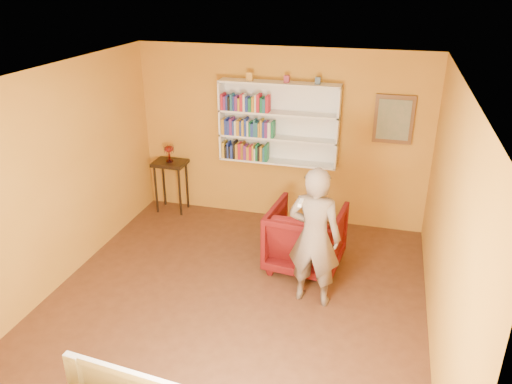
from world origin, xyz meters
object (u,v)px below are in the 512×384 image
console_table (170,170)px  armchair (306,237)px  ruby_lustre (169,150)px  person (314,237)px  bookshelf (279,123)px

console_table → armchair: (2.45, -1.16, -0.28)m
armchair → ruby_lustre: bearing=-19.3°
ruby_lustre → person: size_ratio=0.15×
console_table → armchair: bearing=-25.3°
bookshelf → armchair: 1.88m
ruby_lustre → armchair: (2.45, -1.16, -0.61)m
bookshelf → person: 2.36m
console_table → person: 3.27m
ruby_lustre → person: bearing=-35.5°
bookshelf → console_table: bearing=-174.8°
bookshelf → ruby_lustre: 1.85m
armchair → person: bearing=112.2°
bookshelf → armchair: (0.68, -1.32, -1.16)m
armchair → person: size_ratio=0.56×
ruby_lustre → armchair: size_ratio=0.28×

